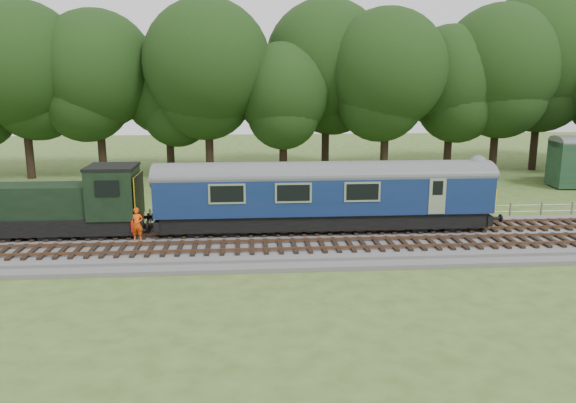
{
  "coord_description": "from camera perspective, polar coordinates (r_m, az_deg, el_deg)",
  "views": [
    {
      "loc": [
        -2.34,
        -28.18,
        8.5
      ],
      "look_at": [
        -0.07,
        1.4,
        2.0
      ],
      "focal_mm": 35.0,
      "sensor_mm": 36.0,
      "label": 1
    }
  ],
  "objects": [
    {
      "name": "tree_line",
      "position": [
        50.95,
        -1.7,
        2.75
      ],
      "size": [
        70.0,
        8.0,
        18.0
      ],
      "primitive_type": null,
      "color": "black",
      "rests_on": "ground"
    },
    {
      "name": "ballast",
      "position": [
        29.48,
        0.34,
        -4.05
      ],
      "size": [
        70.0,
        7.0,
        0.35
      ],
      "primitive_type": "cube",
      "color": "#4C4C4F",
      "rests_on": "ground"
    },
    {
      "name": "fence",
      "position": [
        33.85,
        -0.29,
        -2.19
      ],
      "size": [
        64.0,
        0.12,
        1.0
      ],
      "primitive_type": null,
      "color": "#6B6054",
      "rests_on": "ground"
    },
    {
      "name": "track_south",
      "position": [
        27.88,
        0.61,
        -4.5
      ],
      "size": [
        67.2,
        2.4,
        0.21
      ],
      "color": "black",
      "rests_on": "ballast"
    },
    {
      "name": "track_north",
      "position": [
        30.76,
        0.12,
        -2.88
      ],
      "size": [
        67.2,
        2.4,
        0.21
      ],
      "color": "black",
      "rests_on": "ballast"
    },
    {
      "name": "shunter_loco",
      "position": [
        31.8,
        -22.0,
        -0.4
      ],
      "size": [
        8.91,
        2.6,
        3.38
      ],
      "color": "black",
      "rests_on": "ground"
    },
    {
      "name": "worker",
      "position": [
        29.79,
        -15.09,
        -2.23
      ],
      "size": [
        0.64,
        0.42,
        1.73
      ],
      "primitive_type": "imported",
      "rotation": [
        0.0,
        0.0,
        -0.01
      ],
      "color": "#FC500D",
      "rests_on": "ballast"
    },
    {
      "name": "dmu_railcar",
      "position": [
        30.46,
        3.71,
        1.17
      ],
      "size": [
        18.05,
        2.86,
        3.88
      ],
      "color": "black",
      "rests_on": "ground"
    },
    {
      "name": "ground",
      "position": [
        29.53,
        0.34,
        -4.37
      ],
      "size": [
        120.0,
        120.0,
        0.0
      ],
      "primitive_type": "plane",
      "color": "#3C5920",
      "rests_on": "ground"
    }
  ]
}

